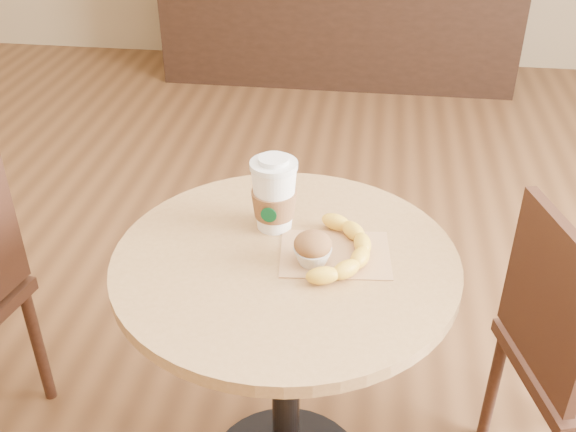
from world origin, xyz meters
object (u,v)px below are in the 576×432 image
Objects in this scene: coffee_cup at (274,196)px; banana at (344,248)px; cafe_table at (286,324)px; chair_right at (575,355)px; muffin at (313,249)px.

coffee_cup is 0.65× the size of banana.
banana is (0.13, 0.02, 0.22)m from cafe_table.
chair_right is 0.82m from coffee_cup.
coffee_cup is at bearing 109.96° from cafe_table.
coffee_cup is at bearing 127.44° from muffin.
banana reaches higher than cafe_table.
coffee_cup is (-0.04, 0.12, 0.28)m from cafe_table.
muffin is (-0.63, -0.11, 0.33)m from chair_right.
coffee_cup is 0.18m from muffin.
coffee_cup is (-0.74, 0.03, 0.37)m from chair_right.
coffee_cup reaches higher than cafe_table.
chair_right reaches higher than muffin.
cafe_table is 0.30m from coffee_cup.
chair_right is at bearing 2.48° from coffee_cup.
coffee_cup reaches higher than muffin.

